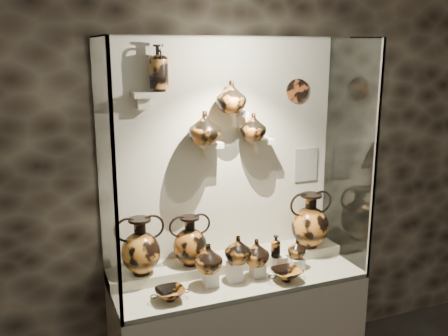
# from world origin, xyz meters

# --- Properties ---
(wall_back) EXTENTS (5.00, 0.02, 3.20)m
(wall_back) POSITION_xyz_m (0.00, 2.50, 1.60)
(wall_back) COLOR black
(wall_back) RESTS_ON ground
(plinth) EXTENTS (1.70, 0.60, 0.80)m
(plinth) POSITION_xyz_m (0.00, 2.18, 0.40)
(plinth) COLOR beige
(plinth) RESTS_ON floor
(front_tier) EXTENTS (1.68, 0.58, 0.03)m
(front_tier) POSITION_xyz_m (0.00, 2.18, 0.82)
(front_tier) COLOR #BCB091
(front_tier) RESTS_ON plinth
(rear_tier) EXTENTS (1.70, 0.25, 0.10)m
(rear_tier) POSITION_xyz_m (0.00, 2.35, 0.85)
(rear_tier) COLOR #BCB091
(rear_tier) RESTS_ON plinth
(back_panel) EXTENTS (1.70, 0.03, 1.60)m
(back_panel) POSITION_xyz_m (0.00, 2.50, 1.60)
(back_panel) COLOR beige
(back_panel) RESTS_ON plinth
(glass_front) EXTENTS (1.70, 0.01, 1.60)m
(glass_front) POSITION_xyz_m (0.00, 1.88, 1.60)
(glass_front) COLOR white
(glass_front) RESTS_ON plinth
(glass_left) EXTENTS (0.01, 0.60, 1.60)m
(glass_left) POSITION_xyz_m (-0.85, 2.18, 1.60)
(glass_left) COLOR white
(glass_left) RESTS_ON plinth
(glass_right) EXTENTS (0.01, 0.60, 1.60)m
(glass_right) POSITION_xyz_m (0.85, 2.18, 1.60)
(glass_right) COLOR white
(glass_right) RESTS_ON plinth
(glass_top) EXTENTS (1.70, 0.60, 0.01)m
(glass_top) POSITION_xyz_m (0.00, 2.18, 2.40)
(glass_top) COLOR white
(glass_top) RESTS_ON back_panel
(frame_post_left) EXTENTS (0.02, 0.02, 1.60)m
(frame_post_left) POSITION_xyz_m (-0.84, 1.89, 1.60)
(frame_post_left) COLOR gray
(frame_post_left) RESTS_ON plinth
(frame_post_right) EXTENTS (0.02, 0.02, 1.60)m
(frame_post_right) POSITION_xyz_m (0.84, 1.89, 1.60)
(frame_post_right) COLOR gray
(frame_post_right) RESTS_ON plinth
(pedestal_a) EXTENTS (0.09, 0.09, 0.10)m
(pedestal_a) POSITION_xyz_m (-0.22, 2.13, 0.88)
(pedestal_a) COLOR silver
(pedestal_a) RESTS_ON front_tier
(pedestal_b) EXTENTS (0.09, 0.09, 0.13)m
(pedestal_b) POSITION_xyz_m (-0.05, 2.13, 0.90)
(pedestal_b) COLOR silver
(pedestal_b) RESTS_ON front_tier
(pedestal_c) EXTENTS (0.09, 0.09, 0.09)m
(pedestal_c) POSITION_xyz_m (0.12, 2.13, 0.88)
(pedestal_c) COLOR silver
(pedestal_c) RESTS_ON front_tier
(pedestal_d) EXTENTS (0.09, 0.09, 0.12)m
(pedestal_d) POSITION_xyz_m (0.28, 2.13, 0.89)
(pedestal_d) COLOR silver
(pedestal_d) RESTS_ON front_tier
(pedestal_e) EXTENTS (0.09, 0.09, 0.08)m
(pedestal_e) POSITION_xyz_m (0.42, 2.13, 0.87)
(pedestal_e) COLOR silver
(pedestal_e) RESTS_ON front_tier
(bracket_ul) EXTENTS (0.14, 0.12, 0.04)m
(bracket_ul) POSITION_xyz_m (-0.55, 2.42, 2.05)
(bracket_ul) COLOR beige
(bracket_ul) RESTS_ON back_panel
(bracket_ca) EXTENTS (0.14, 0.12, 0.04)m
(bracket_ca) POSITION_xyz_m (-0.10, 2.42, 1.70)
(bracket_ca) COLOR beige
(bracket_ca) RESTS_ON back_panel
(bracket_cb) EXTENTS (0.10, 0.12, 0.04)m
(bracket_cb) POSITION_xyz_m (0.10, 2.42, 1.90)
(bracket_cb) COLOR beige
(bracket_cb) RESTS_ON back_panel
(bracket_cc) EXTENTS (0.14, 0.12, 0.04)m
(bracket_cc) POSITION_xyz_m (0.28, 2.42, 1.70)
(bracket_cc) COLOR beige
(bracket_cc) RESTS_ON back_panel
(amphora_left) EXTENTS (0.41, 0.41, 0.38)m
(amphora_left) POSITION_xyz_m (-0.63, 2.32, 1.09)
(amphora_left) COLOR #B86B23
(amphora_left) RESTS_ON rear_tier
(amphora_mid) EXTENTS (0.30, 0.30, 0.34)m
(amphora_mid) POSITION_xyz_m (-0.29, 2.33, 1.07)
(amphora_mid) COLOR #A7591D
(amphora_mid) RESTS_ON rear_tier
(amphora_right) EXTENTS (0.42, 0.42, 0.41)m
(amphora_right) POSITION_xyz_m (0.63, 2.31, 1.10)
(amphora_right) COLOR #B86B23
(amphora_right) RESTS_ON rear_tier
(jug_a) EXTENTS (0.24, 0.24, 0.19)m
(jug_a) POSITION_xyz_m (-0.24, 2.11, 1.03)
(jug_a) COLOR #B86B23
(jug_a) RESTS_ON pedestal_a
(jug_b) EXTENTS (0.22, 0.22, 0.19)m
(jug_b) POSITION_xyz_m (-0.03, 2.11, 1.05)
(jug_b) COLOR #A7591D
(jug_b) RESTS_ON pedestal_b
(jug_c) EXTENTS (0.18, 0.18, 0.18)m
(jug_c) POSITION_xyz_m (0.10, 2.11, 1.01)
(jug_c) COLOR #B86B23
(jug_c) RESTS_ON pedestal_c
(jug_e) EXTENTS (0.14, 0.14, 0.13)m
(jug_e) POSITION_xyz_m (0.43, 2.15, 0.98)
(jug_e) COLOR #B86B23
(jug_e) RESTS_ON pedestal_e
(lekythos_small) EXTENTS (0.10, 0.10, 0.18)m
(lekythos_small) POSITION_xyz_m (0.25, 2.12, 1.04)
(lekythos_small) COLOR #A7591D
(lekythos_small) RESTS_ON pedestal_d
(kylix_left) EXTENTS (0.29, 0.28, 0.09)m
(kylix_left) POSITION_xyz_m (-0.52, 2.02, 0.88)
(kylix_left) COLOR #A7591D
(kylix_left) RESTS_ON front_tier
(kylix_right) EXTENTS (0.29, 0.27, 0.10)m
(kylix_right) POSITION_xyz_m (0.27, 1.99, 0.88)
(kylix_right) COLOR #B86B23
(kylix_right) RESTS_ON front_tier
(lekythos_tall) EXTENTS (0.16, 0.16, 0.33)m
(lekythos_tall) POSITION_xyz_m (-0.45, 2.40, 2.23)
(lekythos_tall) COLOR #B86B23
(lekythos_tall) RESTS_ON bracket_ul
(ovoid_vase_a) EXTENTS (0.25, 0.25, 0.22)m
(ovoid_vase_a) POSITION_xyz_m (-0.17, 2.36, 1.83)
(ovoid_vase_a) COLOR #A7591D
(ovoid_vase_a) RESTS_ON bracket_ca
(ovoid_vase_b) EXTENTS (0.26, 0.26, 0.21)m
(ovoid_vase_b) POSITION_xyz_m (0.02, 2.37, 2.02)
(ovoid_vase_b) COLOR #A7591D
(ovoid_vase_b) RESTS_ON bracket_cb
(ovoid_vase_c) EXTENTS (0.18, 0.18, 0.19)m
(ovoid_vase_c) POSITION_xyz_m (0.19, 2.38, 1.81)
(ovoid_vase_c) COLOR #A7591D
(ovoid_vase_c) RESTS_ON bracket_cc
(wall_plate) EXTENTS (0.17, 0.02, 0.17)m
(wall_plate) POSITION_xyz_m (0.58, 2.47, 2.04)
(wall_plate) COLOR #BD5525
(wall_plate) RESTS_ON back_panel
(info_placard) EXTENTS (0.19, 0.01, 0.25)m
(info_placard) POSITION_xyz_m (0.68, 2.47, 1.48)
(info_placard) COLOR beige
(info_placard) RESTS_ON back_panel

